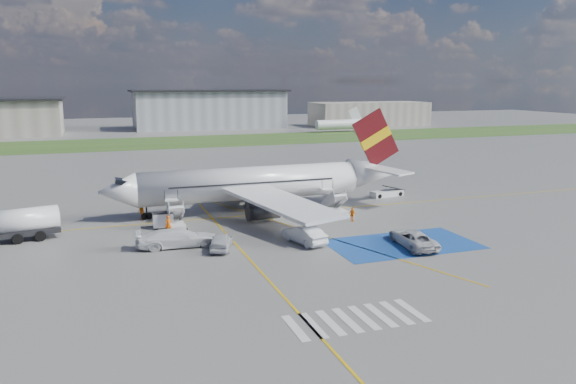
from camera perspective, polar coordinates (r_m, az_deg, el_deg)
name	(u,v)px	position (r m, az deg, el deg)	size (l,w,h in m)	color
ground	(289,243)	(54.03, 0.15, -5.18)	(400.00, 400.00, 0.00)	#60605E
grass_strip	(164,142)	(145.69, -12.50, 4.94)	(400.00, 30.00, 0.01)	#2D4C1E
taxiway_line_main	(255,215)	(65.08, -3.39, -2.35)	(120.00, 0.20, 0.01)	gold
taxiway_line_cross	(272,284)	(43.51, -1.67, -9.29)	(0.20, 60.00, 0.01)	gold
taxiway_line_diag	(255,215)	(65.08, -3.39, -2.35)	(0.20, 60.00, 0.01)	gold
staging_box	(402,244)	(54.69, 11.55, -5.20)	(14.00, 8.00, 0.01)	#184493
crosswalk	(356,319)	(37.75, 6.90, -12.67)	(9.00, 4.00, 0.01)	silver
terminal_centre	(209,110)	(187.83, -7.99, 8.28)	(48.00, 18.00, 12.00)	gray
terminal_east	(369,114)	(199.82, 8.24, 7.87)	(40.00, 16.00, 8.00)	gray
airliner	(262,183)	(66.67, -2.66, 0.96)	(36.81, 32.95, 11.92)	silver
airstairs_fwd	(176,223)	(59.89, -11.29, -3.14)	(1.90, 5.20, 3.60)	silver
airstairs_aft	(338,210)	(64.96, 5.07, -1.84)	(1.90, 5.20, 3.60)	silver
fuel_tanker	(8,229)	(60.17, -26.56, -3.37)	(9.57, 4.28, 3.17)	black
gpu_cart	(163,221)	(60.60, -12.59, -2.88)	(2.10, 1.41, 1.71)	silver
belt_loader	(387,193)	(76.66, 10.03, -0.15)	(5.10, 2.44, 1.48)	silver
car_silver_a	(221,241)	(52.11, -6.79, -4.98)	(1.85, 4.61, 1.57)	silver
car_silver_b	(304,235)	(53.67, 1.66, -4.34)	(1.82, 5.21, 1.72)	silver
van_white_a	(413,236)	(54.04, 12.58, -4.34)	(2.47, 5.35, 2.01)	silver
van_white_b	(178,235)	(53.43, -11.09, -4.31)	(2.36, 5.81, 2.28)	white
crew_fwd	(169,225)	(58.10, -12.03, -3.26)	(0.71, 0.46, 1.94)	orange
crew_nose	(141,212)	(64.76, -14.72, -1.95)	(0.89, 0.69, 1.83)	orange
crew_aft	(352,214)	(62.29, 6.55, -2.28)	(0.92, 0.38, 1.58)	orange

